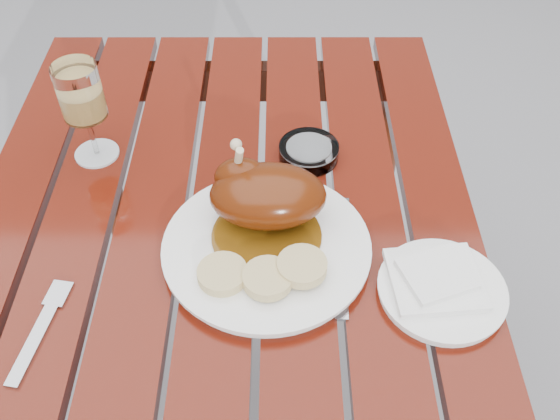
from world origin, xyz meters
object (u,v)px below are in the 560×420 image
object	(u,v)px
table	(234,373)
side_plate	(442,291)
wine_glass	(86,113)
ashtray	(309,152)
dinner_plate	(267,248)

from	to	relation	value
table	side_plate	xyz separation A→B (m)	(0.32, -0.08, 0.38)
table	wine_glass	bearing A→B (deg)	136.72
table	ashtray	distance (m)	0.46
dinner_plate	ashtray	size ratio (longest dim) A/B	3.00
dinner_plate	wine_glass	distance (m)	0.38
side_plate	dinner_plate	bearing A→B (deg)	163.06
table	dinner_plate	bearing A→B (deg)	-5.96
wine_glass	ashtray	bearing A→B (deg)	-1.27
table	ashtray	xyz separation A→B (m)	(0.14, 0.21, 0.39)
wine_glass	side_plate	bearing A→B (deg)	-28.62
dinner_plate	side_plate	bearing A→B (deg)	-16.94
table	side_plate	distance (m)	0.50
dinner_plate	ashtray	distance (m)	0.23
table	ashtray	world-z (taller)	ashtray
wine_glass	side_plate	size ratio (longest dim) A/B	0.99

